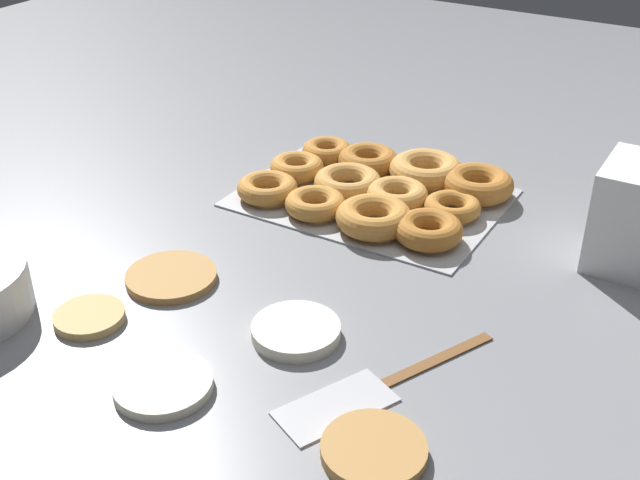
{
  "coord_description": "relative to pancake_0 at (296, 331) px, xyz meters",
  "views": [
    {
      "loc": [
        -0.43,
        0.69,
        0.56
      ],
      "look_at": [
        0.03,
        -0.08,
        0.04
      ],
      "focal_mm": 45.0,
      "sensor_mm": 36.0,
      "label": 1
    }
  ],
  "objects": [
    {
      "name": "spatula",
      "position": [
        -0.11,
        0.05,
        -0.01
      ],
      "size": [
        0.15,
        0.27,
        0.01
      ],
      "rotation": [
        0.0,
        0.0,
        1.13
      ],
      "color": "brown",
      "rests_on": "ground_plane"
    },
    {
      "name": "pancake_1",
      "position": [
        0.07,
        0.15,
        -0.0
      ],
      "size": [
        0.11,
        0.11,
        0.01
      ],
      "primitive_type": "cylinder",
      "color": "beige",
      "rests_on": "ground_plane"
    },
    {
      "name": "pancake_3",
      "position": [
        -0.16,
        0.12,
        -0.0
      ],
      "size": [
        0.1,
        0.1,
        0.01
      ],
      "primitive_type": "cylinder",
      "color": "#B27F42",
      "rests_on": "ground_plane"
    },
    {
      "name": "pancake_4",
      "position": [
        0.2,
        -0.02,
        -0.0
      ],
      "size": [
        0.12,
        0.12,
        0.01
      ],
      "primitive_type": "cylinder",
      "color": "#B27F42",
      "rests_on": "ground_plane"
    },
    {
      "name": "pancake_0",
      "position": [
        0.0,
        0.0,
        0.0
      ],
      "size": [
        0.1,
        0.1,
        0.02
      ],
      "primitive_type": "cylinder",
      "color": "silver",
      "rests_on": "ground_plane"
    },
    {
      "name": "pancake_2",
      "position": [
        0.23,
        0.1,
        -0.0
      ],
      "size": [
        0.08,
        0.08,
        0.01
      ],
      "primitive_type": "cylinder",
      "color": "tan",
      "rests_on": "ground_plane"
    },
    {
      "name": "ground_plane",
      "position": [
        0.02,
        -0.06,
        -0.01
      ],
      "size": [
        3.0,
        3.0,
        0.0
      ],
      "primitive_type": "plane",
      "color": "gray"
    },
    {
      "name": "donut_tray",
      "position": [
        0.08,
        -0.36,
        0.01
      ],
      "size": [
        0.38,
        0.29,
        0.04
      ],
      "color": "#ADAFB5",
      "rests_on": "ground_plane"
    }
  ]
}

